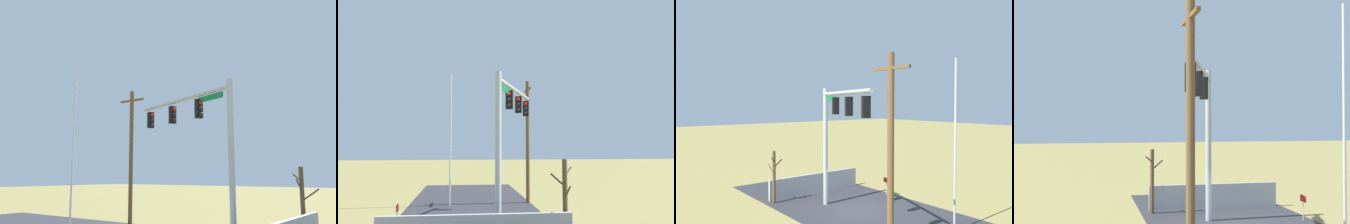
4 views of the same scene
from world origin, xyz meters
TOP-DOWN VIEW (x-y plane):
  - sidewalk_corner at (3.05, 1.00)m, footprint 6.00×6.00m
  - retaining_fence at (4.78, -0.07)m, footprint 0.20×7.20m
  - signal_mast at (-0.02, 1.77)m, footprint 7.23×2.85m
  - flagpole at (-5.67, -1.38)m, footprint 0.10×0.10m
  - utility_pole at (-6.38, 3.86)m, footprint 1.90×0.26m
  - bare_tree at (4.28, 3.43)m, footprint 1.27×1.02m
  - open_sign at (1.17, -3.50)m, footprint 0.56×0.04m

SIDE VIEW (x-z plane):
  - sidewalk_corner at x=3.05m, z-range 0.00..0.01m
  - retaining_fence at x=4.78m, z-range 0.00..1.36m
  - open_sign at x=1.17m, z-range 0.30..1.52m
  - bare_tree at x=4.28m, z-range 0.06..3.40m
  - flagpole at x=-5.67m, z-range 0.00..8.60m
  - utility_pole at x=-6.38m, z-range 0.17..8.49m
  - signal_mast at x=-0.02m, z-range 1.56..8.83m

